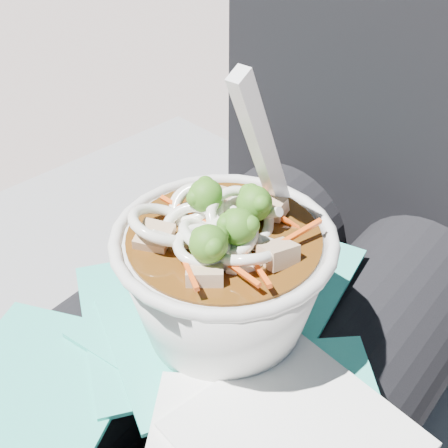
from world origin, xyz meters
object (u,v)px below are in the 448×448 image
Objects in this scene: lap at (221,380)px; person_body at (282,300)px; plastic_bag at (199,323)px; udon_bowl at (224,270)px.

person_body is at bearing 90.00° from lap.
udon_bowl is (0.02, 0.00, 0.06)m from plastic_bag.
plastic_bag is at bearing -166.70° from udon_bowl.
udon_bowl reaches higher than plastic_bag.
udon_bowl is at bearing -82.27° from person_body.
plastic_bag is 0.07m from udon_bowl.
lap is 0.48× the size of person_body.
person_body reaches higher than udon_bowl.
plastic_bag is (-0.01, -0.11, 0.06)m from person_body.
person_body is at bearing 86.94° from plastic_bag.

